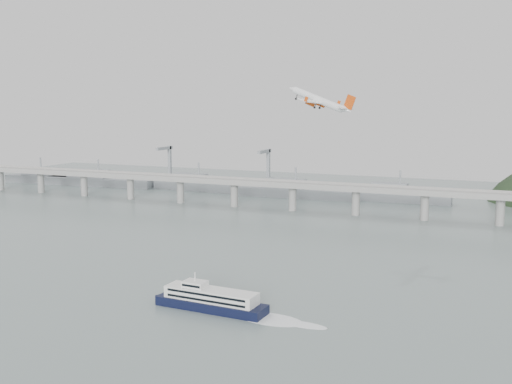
% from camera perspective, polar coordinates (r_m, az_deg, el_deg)
% --- Properties ---
extents(ground, '(900.00, 900.00, 0.00)m').
position_cam_1_polar(ground, '(277.27, -4.46, -8.91)').
color(ground, slate).
rests_on(ground, ground).
extents(bridge, '(800.00, 22.00, 23.90)m').
position_cam_1_polar(bridge, '(456.76, 6.93, 0.16)').
color(bridge, gray).
rests_on(bridge, ground).
extents(distant_fleet, '(453.00, 60.90, 40.00)m').
position_cam_1_polar(distant_fleet, '(576.91, -6.16, 0.73)').
color(distant_fleet, gray).
rests_on(distant_fleet, ground).
extents(ferry, '(77.30, 15.68, 14.57)m').
position_cam_1_polar(ferry, '(246.00, -4.29, -10.21)').
color(ferry, black).
rests_on(ferry, ground).
extents(airliner, '(42.59, 39.20, 17.55)m').
position_cam_1_polar(airliner, '(339.00, 6.07, 8.66)').
color(airliner, white).
rests_on(airliner, ground).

